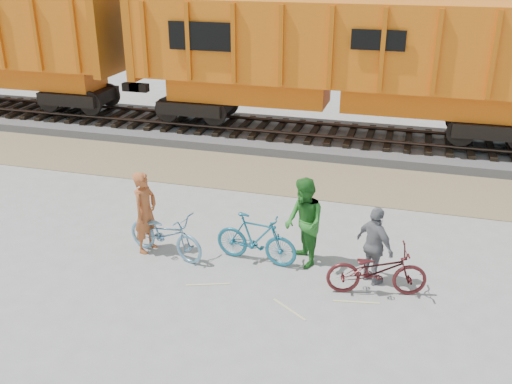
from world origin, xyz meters
TOP-DOWN VIEW (x-y plane):
  - ground at (0.00, 0.00)m, footprint 120.00×120.00m
  - gravel_strip at (0.00, 5.50)m, footprint 120.00×3.00m
  - ballast_bed at (0.00, 9.00)m, footprint 120.00×4.00m
  - track at (0.00, 9.00)m, footprint 120.00×2.60m
  - hopper_car_center at (0.03, 9.00)m, footprint 14.00×3.13m
  - bicycle_blue at (-2.32, 0.12)m, footprint 2.11×1.19m
  - bicycle_teal at (-0.31, 0.38)m, footprint 1.91×0.73m
  - bicycle_maroon at (2.31, -0.17)m, footprint 2.06×1.09m
  - person_solo at (-2.82, 0.22)m, footprint 0.55×0.75m
  - person_man at (0.69, 0.58)m, footprint 1.14×1.20m
  - person_woman at (2.21, 0.23)m, footprint 1.00×0.96m

SIDE VIEW (x-z plane):
  - ground at x=0.00m, z-range 0.00..0.00m
  - gravel_strip at x=0.00m, z-range 0.00..0.02m
  - ballast_bed at x=0.00m, z-range 0.00..0.30m
  - track at x=0.00m, z-range 0.35..0.59m
  - bicycle_maroon at x=2.31m, z-range 0.00..1.03m
  - bicycle_blue at x=-2.32m, z-range 0.00..1.05m
  - bicycle_teal at x=-0.31m, z-range 0.00..1.12m
  - person_woman at x=2.21m, z-range 0.00..1.67m
  - person_solo at x=-2.82m, z-range 0.00..1.88m
  - person_man at x=0.69m, z-range 0.00..1.96m
  - hopper_car_center at x=0.03m, z-range 0.68..5.33m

